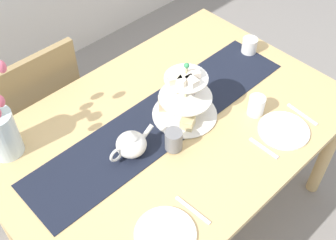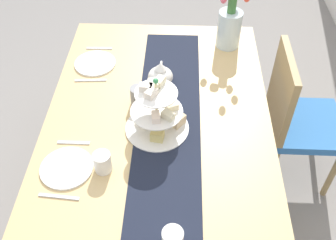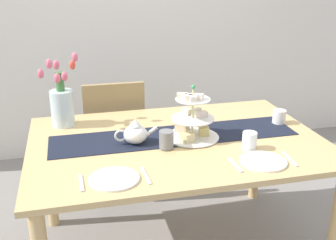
# 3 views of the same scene
# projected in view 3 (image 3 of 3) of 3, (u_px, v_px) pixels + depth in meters

# --- Properties ---
(room_wall_rear) EXTENTS (6.00, 0.08, 2.60)m
(room_wall_rear) POSITION_uv_depth(u_px,v_px,m) (128.00, 9.00, 3.58)
(room_wall_rear) COLOR silver
(room_wall_rear) RESTS_ON ground_plane
(dining_table) EXTENTS (1.61, 1.09, 0.75)m
(dining_table) POSITION_uv_depth(u_px,v_px,m) (177.00, 155.00, 2.31)
(dining_table) COLOR tan
(dining_table) RESTS_ON ground_plane
(chair_left) EXTENTS (0.42, 0.42, 0.91)m
(chair_left) POSITION_uv_depth(u_px,v_px,m) (114.00, 133.00, 3.01)
(chair_left) COLOR #9C8254
(chair_left) RESTS_ON ground_plane
(table_runner) EXTENTS (1.39, 0.31, 0.00)m
(table_runner) POSITION_uv_depth(u_px,v_px,m) (175.00, 136.00, 2.32)
(table_runner) COLOR black
(table_runner) RESTS_ON dining_table
(tiered_cake_stand) EXTENTS (0.30, 0.30, 0.30)m
(tiered_cake_stand) POSITION_uv_depth(u_px,v_px,m) (192.00, 121.00, 2.27)
(tiered_cake_stand) COLOR beige
(tiered_cake_stand) RESTS_ON table_runner
(teapot) EXTENTS (0.24, 0.13, 0.14)m
(teapot) POSITION_uv_depth(u_px,v_px,m) (135.00, 133.00, 2.20)
(teapot) COLOR white
(teapot) RESTS_ON table_runner
(tulip_vase) EXTENTS (0.24, 0.20, 0.44)m
(tulip_vase) POSITION_uv_depth(u_px,v_px,m) (62.00, 103.00, 2.43)
(tulip_vase) COLOR silver
(tulip_vase) RESTS_ON dining_table
(cream_jug) EXTENTS (0.08, 0.08, 0.08)m
(cream_jug) POSITION_uv_depth(u_px,v_px,m) (279.00, 117.00, 2.50)
(cream_jug) COLOR white
(cream_jug) RESTS_ON dining_table
(dinner_plate_left) EXTENTS (0.23, 0.23, 0.01)m
(dinner_plate_left) POSITION_uv_depth(u_px,v_px,m) (114.00, 179.00, 1.85)
(dinner_plate_left) COLOR white
(dinner_plate_left) RESTS_ON dining_table
(fork_left) EXTENTS (0.02, 0.15, 0.01)m
(fork_left) POSITION_uv_depth(u_px,v_px,m) (81.00, 183.00, 1.81)
(fork_left) COLOR silver
(fork_left) RESTS_ON dining_table
(knife_left) EXTENTS (0.02, 0.17, 0.01)m
(knife_left) POSITION_uv_depth(u_px,v_px,m) (146.00, 175.00, 1.88)
(knife_left) COLOR silver
(knife_left) RESTS_ON dining_table
(dinner_plate_right) EXTENTS (0.23, 0.23, 0.01)m
(dinner_plate_right) POSITION_uv_depth(u_px,v_px,m) (263.00, 161.00, 2.01)
(dinner_plate_right) COLOR white
(dinner_plate_right) RESTS_ON dining_table
(fork_right) EXTENTS (0.02, 0.15, 0.01)m
(fork_right) POSITION_uv_depth(u_px,v_px,m) (236.00, 165.00, 1.98)
(fork_right) COLOR silver
(fork_right) RESTS_ON dining_table
(knife_right) EXTENTS (0.03, 0.17, 0.01)m
(knife_right) POSITION_uv_depth(u_px,v_px,m) (290.00, 159.00, 2.04)
(knife_right) COLOR silver
(knife_right) RESTS_ON dining_table
(mug_grey) EXTENTS (0.08, 0.08, 0.09)m
(mug_grey) POSITION_uv_depth(u_px,v_px,m) (166.00, 140.00, 2.15)
(mug_grey) COLOR slate
(mug_grey) RESTS_ON table_runner
(mug_white_text) EXTENTS (0.08, 0.08, 0.09)m
(mug_white_text) POSITION_uv_depth(u_px,v_px,m) (249.00, 141.00, 2.14)
(mug_white_text) COLOR white
(mug_white_text) RESTS_ON dining_table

